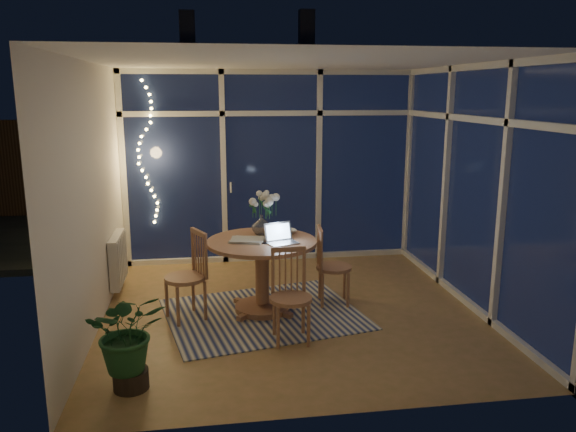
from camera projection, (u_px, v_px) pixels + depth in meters
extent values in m
plane|color=olive|center=(294.00, 311.00, 6.04)|extent=(4.00, 4.00, 0.00)
plane|color=white|center=(295.00, 61.00, 5.47)|extent=(4.00, 4.00, 0.00)
cube|color=white|center=(271.00, 167.00, 7.68)|extent=(4.00, 0.04, 2.60)
cube|color=white|center=(340.00, 243.00, 3.82)|extent=(4.00, 0.04, 2.60)
cube|color=white|center=(92.00, 198.00, 5.47)|extent=(0.04, 4.00, 2.60)
cube|color=white|center=(477.00, 188.00, 6.04)|extent=(0.04, 4.00, 2.60)
cube|color=silver|center=(272.00, 167.00, 7.65)|extent=(4.00, 0.10, 2.60)
cube|color=silver|center=(474.00, 188.00, 6.03)|extent=(0.10, 4.00, 2.60)
cube|color=silver|center=(118.00, 259.00, 6.54)|extent=(0.10, 0.70, 0.58)
cube|color=black|center=(279.00, 216.00, 10.95)|extent=(12.00, 6.00, 0.10)
cube|color=#332212|center=(251.00, 164.00, 11.15)|extent=(11.00, 0.08, 1.80)
cube|color=#2F3139|center=(252.00, 96.00, 13.81)|extent=(7.00, 3.00, 2.20)
sphere|color=black|center=(213.00, 209.00, 9.11)|extent=(0.90, 0.90, 0.90)
cube|color=beige|center=(263.00, 314.00, 5.95)|extent=(2.25, 1.95, 0.01)
cylinder|color=#996745|center=(262.00, 276.00, 5.96)|extent=(1.37, 1.37, 0.79)
cube|color=#996745|center=(185.00, 276.00, 5.73)|extent=(0.58, 0.58, 0.94)
cube|color=#996745|center=(334.00, 265.00, 6.16)|extent=(0.45, 0.45, 0.89)
cube|color=#996745|center=(291.00, 296.00, 5.22)|extent=(0.42, 0.42, 0.90)
imported|color=silver|center=(262.00, 225.00, 6.08)|extent=(0.24, 0.24, 0.21)
imported|color=white|center=(289.00, 231.00, 6.17)|extent=(0.18, 0.18, 0.04)
cube|color=silver|center=(249.00, 239.00, 5.87)|extent=(0.38, 0.32, 0.02)
cube|color=black|center=(268.00, 242.00, 5.78)|extent=(0.13, 0.11, 0.01)
imported|color=#1C4E27|center=(129.00, 344.00, 4.39)|extent=(0.60, 0.54, 0.76)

